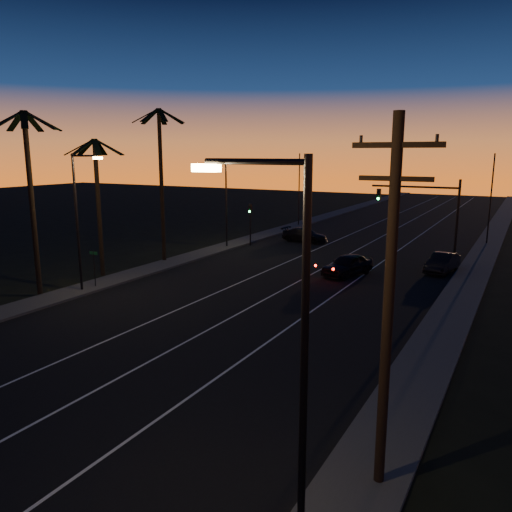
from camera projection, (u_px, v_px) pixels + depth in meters
The scene contains 21 objects.
road at pixel (296, 279), 36.44m from camera, with size 20.00×170.00×0.01m, color black.
sidewalk_left at pixel (174, 262), 41.73m from camera, with size 2.40×170.00×0.16m, color #363634.
sidewalk_right at pixel (459, 299), 31.12m from camera, with size 2.40×170.00×0.16m, color #363634.
lane_stripe_left at pixel (260, 274), 37.86m from camera, with size 0.12×160.00×0.01m, color silver.
lane_stripe_mid at pixel (302, 279), 36.20m from camera, with size 0.12×160.00×0.01m, color silver.
lane_stripe_right at pixel (348, 285), 34.55m from camera, with size 0.12×160.00×0.01m, color silver.
palm_near at pixel (30, 185), 30.70m from camera, with size 4.25×4.16×11.53m.
palm_mid at pixel (98, 192), 36.29m from camera, with size 4.25×4.16×10.03m.
palm_far at pixel (161, 171), 40.68m from camera, with size 4.25×4.16×12.53m.
streetlight_left_near at pixel (80, 212), 31.86m from camera, with size 2.55×0.26×9.00m.
streetlight_left_far at pixel (229, 196), 47.34m from camera, with size 2.55×0.26×8.50m.
streetlight_right_near at pixel (290, 346), 9.73m from camera, with size 2.55×0.26×9.00m.
street_sign at pixel (94, 265), 33.51m from camera, with size 0.70×0.06×2.60m.
utility_pole at pixel (389, 301), 12.73m from camera, with size 2.20×0.28×10.00m.
signal_mast at pixel (427, 206), 40.66m from camera, with size 7.10×0.41×7.00m.
signal_post at pixel (250, 217), 48.92m from camera, with size 0.28×0.37×4.20m.
far_pole_left at pixel (299, 190), 62.17m from camera, with size 0.14×0.14×9.00m, color black.
far_pole_right at pixel (491, 200), 49.18m from camera, with size 0.14×0.14×9.00m, color black.
lead_car at pixel (348, 265), 37.34m from camera, with size 3.28×5.51×1.60m.
right_car at pixel (442, 263), 38.35m from camera, with size 2.16×4.60×1.46m.
cross_car at pixel (305, 235), 51.51m from camera, with size 4.97×2.33×1.40m.
Camera 1 is at (14.55, -2.35, 9.00)m, focal length 35.00 mm.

